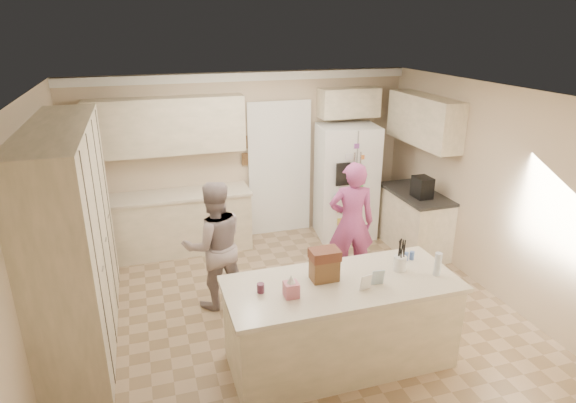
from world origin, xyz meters
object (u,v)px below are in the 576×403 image
object	(u,v)px
utensil_crock	(400,263)
tissue_box	(291,290)
dollhouse_body	(324,269)
teen_girl	(351,223)
island_base	(340,324)
teen_boy	(215,245)
coffee_maker	(422,187)
refrigerator	(346,182)

from	to	relation	value
utensil_crock	tissue_box	distance (m)	1.21
dollhouse_body	teen_girl	world-z (taller)	teen_girl
tissue_box	dollhouse_body	size ratio (longest dim) A/B	0.54
island_base	teen_boy	xyz separation A→B (m)	(-1.01, 1.45, 0.35)
coffee_maker	dollhouse_body	xyz separation A→B (m)	(-2.20, -1.80, -0.03)
island_base	refrigerator	bearing A→B (deg)	65.63
refrigerator	teen_boy	world-z (taller)	refrigerator
dollhouse_body	refrigerator	bearing A→B (deg)	62.45
coffee_maker	teen_boy	distance (m)	3.11
teen_boy	utensil_crock	bearing A→B (deg)	134.90
teen_boy	refrigerator	bearing A→B (deg)	-152.62
island_base	coffee_maker	bearing A→B (deg)	42.83
tissue_box	dollhouse_body	world-z (taller)	dollhouse_body
utensil_crock	tissue_box	bearing A→B (deg)	-172.87
island_base	teen_boy	size ratio (longest dim) A/B	1.38
teen_girl	tissue_box	bearing A→B (deg)	64.63
island_base	teen_girl	bearing A→B (deg)	62.62
coffee_maker	utensil_crock	xyz separation A→B (m)	(-1.40, -1.85, -0.07)
tissue_box	teen_boy	size ratio (longest dim) A/B	0.09
island_base	dollhouse_body	bearing A→B (deg)	146.31
teen_boy	coffee_maker	bearing A→B (deg)	-176.67
island_base	dollhouse_body	world-z (taller)	dollhouse_body
utensil_crock	teen_boy	xyz separation A→B (m)	(-1.66, 1.40, -0.21)
island_base	teen_girl	xyz separation A→B (m)	(0.80, 1.54, 0.38)
tissue_box	teen_girl	distance (m)	2.13
coffee_maker	teen_girl	xyz separation A→B (m)	(-1.25, -0.36, -0.25)
coffee_maker	tissue_box	bearing A→B (deg)	-142.43
coffee_maker	island_base	xyz separation A→B (m)	(-2.05, -1.90, -0.63)
coffee_maker	teen_boy	xyz separation A→B (m)	(-3.06, -0.45, -0.28)
utensil_crock	dollhouse_body	bearing A→B (deg)	176.42
coffee_maker	dollhouse_body	distance (m)	2.84
dollhouse_body	teen_boy	xyz separation A→B (m)	(-0.86, 1.35, -0.24)
dollhouse_body	island_base	bearing A→B (deg)	-33.69
refrigerator	tissue_box	xyz separation A→B (m)	(-1.88, -3.04, 0.10)
refrigerator	teen_boy	size ratio (longest dim) A/B	1.13
refrigerator	utensil_crock	bearing A→B (deg)	-96.01
coffee_maker	tissue_box	xyz separation A→B (m)	(-2.60, -2.00, -0.07)
island_base	tissue_box	size ratio (longest dim) A/B	15.71
coffee_maker	dollhouse_body	size ratio (longest dim) A/B	1.15
tissue_box	teen_girl	xyz separation A→B (m)	(1.35, 1.64, -0.17)
coffee_maker	utensil_crock	size ratio (longest dim) A/B	2.00
teen_boy	tissue_box	bearing A→B (deg)	101.64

